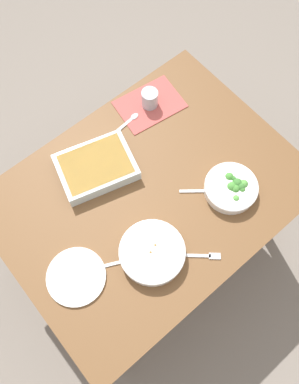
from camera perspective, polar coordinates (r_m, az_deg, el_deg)
ground_plane at (r=2.27m, az=0.00°, el=-7.15°), size 6.00×6.00×0.00m
dining_table at (r=1.65m, az=0.00°, el=-1.19°), size 1.20×0.90×0.74m
placemat at (r=1.77m, az=0.03°, el=12.67°), size 0.30×0.24×0.00m
stew_bowl at (r=1.46m, az=0.39°, el=-8.83°), size 0.25×0.25×0.06m
broccoli_bowl at (r=1.58m, az=11.85°, el=0.60°), size 0.21×0.21×0.07m
baking_dish at (r=1.59m, az=-7.77°, el=3.67°), size 0.35×0.29×0.06m
drink_cup at (r=1.74m, az=0.03°, el=13.37°), size 0.07×0.07×0.08m
side_plate at (r=1.49m, az=-10.65°, el=-12.04°), size 0.22×0.22×0.01m
spoon_by_stew at (r=1.48m, az=-4.37°, el=-10.17°), size 0.17×0.09×0.01m
spoon_by_broccoli at (r=1.58m, az=8.47°, el=0.18°), size 0.15×0.13×0.01m
spoon_spare at (r=1.72m, az=-3.23°, el=10.10°), size 0.18×0.03×0.01m
fork_on_table at (r=1.50m, az=7.49°, el=-9.20°), size 0.14×0.13×0.01m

